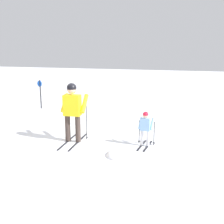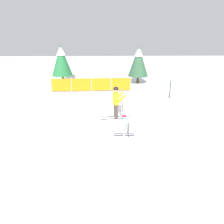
% 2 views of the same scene
% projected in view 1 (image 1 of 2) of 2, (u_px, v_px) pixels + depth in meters
% --- Properties ---
extents(ground_plane, '(60.00, 60.00, 0.00)m').
position_uv_depth(ground_plane, '(73.00, 138.00, 8.53)').
color(ground_plane, white).
extents(skier_adult, '(1.66, 0.77, 1.72)m').
position_uv_depth(skier_adult, '(73.00, 107.00, 8.03)').
color(skier_adult, black).
rests_on(skier_adult, ground_plane).
extents(skier_child, '(0.93, 0.50, 0.98)m').
position_uv_depth(skier_child, '(145.00, 126.00, 7.75)').
color(skier_child, black).
rests_on(skier_child, ground_plane).
extents(trail_marker, '(0.09, 0.28, 1.30)m').
position_uv_depth(trail_marker, '(40.00, 91.00, 12.76)').
color(trail_marker, black).
rests_on(trail_marker, ground_plane).
extents(snow_mound, '(0.84, 0.71, 0.34)m').
position_uv_depth(snow_mound, '(120.00, 155.00, 7.17)').
color(snow_mound, white).
rests_on(snow_mound, ground_plane).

